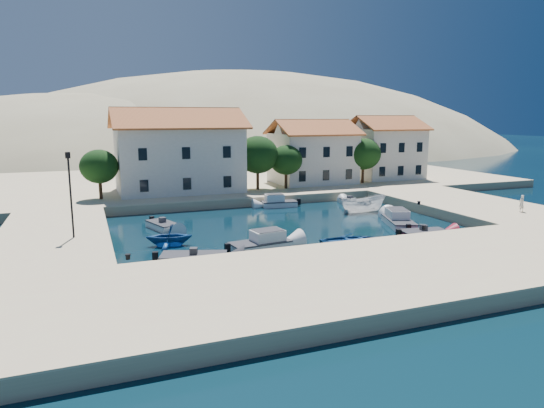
{
  "coord_description": "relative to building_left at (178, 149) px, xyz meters",
  "views": [
    {
      "loc": [
        -16.44,
        -29.32,
        9.69
      ],
      "look_at": [
        -1.01,
        10.38,
        2.0
      ],
      "focal_mm": 32.0,
      "sensor_mm": 36.0,
      "label": 1
    }
  ],
  "objects": [
    {
      "name": "ground",
      "position": [
        6.0,
        -28.0,
        -5.94
      ],
      "size": [
        400.0,
        400.0,
        0.0
      ],
      "primitive_type": "plane",
      "color": "black",
      "rests_on": "ground"
    },
    {
      "name": "quay_south",
      "position": [
        6.0,
        -34.0,
        -5.44
      ],
      "size": [
        52.0,
        12.0,
        1.0
      ],
      "primitive_type": "cube",
      "color": "#CBB08B",
      "rests_on": "ground"
    },
    {
      "name": "quay_east",
      "position": [
        26.5,
        -18.0,
        -5.44
      ],
      "size": [
        11.0,
        20.0,
        1.0
      ],
      "primitive_type": "cube",
      "color": "#CBB08B",
      "rests_on": "ground"
    },
    {
      "name": "quay_west",
      "position": [
        -13.0,
        -18.0,
        -5.44
      ],
      "size": [
        8.0,
        20.0,
        1.0
      ],
      "primitive_type": "cube",
      "color": "#CBB08B",
      "rests_on": "ground"
    },
    {
      "name": "quay_north",
      "position": [
        8.0,
        10.0,
        -5.44
      ],
      "size": [
        80.0,
        36.0,
        1.0
      ],
      "primitive_type": "cube",
      "color": "#CBB08B",
      "rests_on": "ground"
    },
    {
      "name": "hills",
      "position": [
        26.64,
        95.62,
        -29.34
      ],
      "size": [
        254.0,
        176.0,
        99.0
      ],
      "color": "#988A66",
      "rests_on": "ground"
    },
    {
      "name": "building_left",
      "position": [
        0.0,
        0.0,
        0.0
      ],
      "size": [
        14.7,
        9.45,
        9.7
      ],
      "color": "beige",
      "rests_on": "quay_north"
    },
    {
      "name": "building_mid",
      "position": [
        18.0,
        1.0,
        -0.71
      ],
      "size": [
        10.5,
        8.4,
        8.3
      ],
      "color": "beige",
      "rests_on": "quay_north"
    },
    {
      "name": "building_right",
      "position": [
        30.0,
        2.0,
        -0.46
      ],
      "size": [
        9.45,
        8.4,
        8.8
      ],
      "color": "beige",
      "rests_on": "quay_north"
    },
    {
      "name": "trees",
      "position": [
        10.51,
        -2.54,
        -1.1
      ],
      "size": [
        37.3,
        5.3,
        6.45
      ],
      "color": "#382314",
      "rests_on": "quay_north"
    },
    {
      "name": "lamppost",
      "position": [
        -11.5,
        -20.0,
        -1.18
      ],
      "size": [
        0.35,
        0.25,
        6.22
      ],
      "color": "black",
      "rests_on": "quay_west"
    },
    {
      "name": "bollards",
      "position": [
        8.8,
        -24.13,
        -4.79
      ],
      "size": [
        29.36,
        9.56,
        0.3
      ],
      "color": "black",
      "rests_on": "ground"
    },
    {
      "name": "motorboat_grey_sw",
      "position": [
        -3.99,
        -26.21,
        -5.64
      ],
      "size": [
        4.76,
        3.26,
        1.25
      ],
      "rotation": [
        0.0,
        0.0,
        -0.33
      ],
      "color": "#343439",
      "rests_on": "ground"
    },
    {
      "name": "cabin_cruiser_south",
      "position": [
        1.31,
        -24.69,
        -5.46
      ],
      "size": [
        4.72,
        2.5,
        1.6
      ],
      "rotation": [
        0.0,
        0.0,
        0.13
      ],
      "color": "white",
      "rests_on": "ground"
    },
    {
      "name": "rowboat_south",
      "position": [
        8.28,
        -26.5,
        -5.94
      ],
      "size": [
        5.69,
        4.42,
        1.08
      ],
      "primitive_type": "imported",
      "rotation": [
        0.0,
        0.0,
        1.43
      ],
      "color": "navy",
      "rests_on": "ground"
    },
    {
      "name": "motorboat_red_se",
      "position": [
        14.91,
        -26.07,
        -5.64
      ],
      "size": [
        3.94,
        2.22,
        1.25
      ],
      "rotation": [
        0.0,
        0.0,
        -0.16
      ],
      "color": "maroon",
      "rests_on": "ground"
    },
    {
      "name": "cabin_cruiser_east",
      "position": [
        15.65,
        -21.75,
        -5.46
      ],
      "size": [
        3.58,
        5.34,
        1.6
      ],
      "rotation": [
        0.0,
        0.0,
        1.22
      ],
      "color": "white",
      "rests_on": "ground"
    },
    {
      "name": "boat_east",
      "position": [
        16.02,
        -15.15,
        -5.94
      ],
      "size": [
        5.08,
        2.21,
        1.92
      ],
      "primitive_type": "imported",
      "rotation": [
        0.0,
        0.0,
        1.5
      ],
      "color": "white",
      "rests_on": "ground"
    },
    {
      "name": "motorboat_white_ne",
      "position": [
        16.77,
        -11.11,
        -5.64
      ],
      "size": [
        1.91,
        3.21,
        1.25
      ],
      "rotation": [
        0.0,
        0.0,
        1.4
      ],
      "color": "white",
      "rests_on": "ground"
    },
    {
      "name": "rowboat_west",
      "position": [
        -4.78,
        -21.09,
        -5.94
      ],
      "size": [
        3.98,
        3.62,
        1.82
      ],
      "primitive_type": "imported",
      "rotation": [
        0.0,
        0.0,
        -1.78
      ],
      "color": "navy",
      "rests_on": "ground"
    },
    {
      "name": "motorboat_white_west",
      "position": [
        -4.4,
        -15.37,
        -5.64
      ],
      "size": [
        2.65,
        3.97,
        1.25
      ],
      "rotation": [
        0.0,
        0.0,
        -1.26
      ],
      "color": "white",
      "rests_on": "ground"
    },
    {
      "name": "cabin_cruiser_north",
      "position": [
        9.12,
        -9.14,
        -5.46
      ],
      "size": [
        3.99,
        2.09,
        1.6
      ],
      "rotation": [
        0.0,
        0.0,
        3.01
      ],
      "color": "white",
      "rests_on": "ground"
    },
    {
      "name": "pedestrian",
      "position": [
        27.12,
        -24.56,
        -4.16
      ],
      "size": [
        0.57,
        0.38,
        1.56
      ],
      "primitive_type": "imported",
      "rotation": [
        0.0,
        0.0,
        3.13
      ],
      "color": "beige",
      "rests_on": "quay_east"
    }
  ]
}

